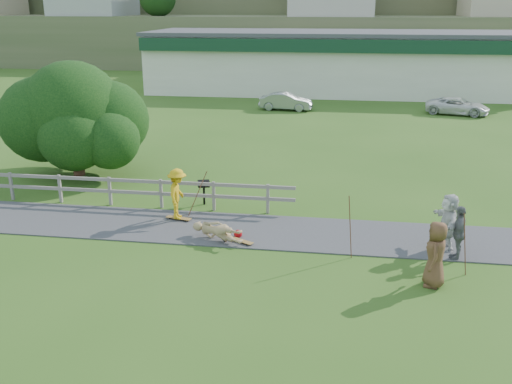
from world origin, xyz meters
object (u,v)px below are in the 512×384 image
skater_rider (178,197)px  spectator_c (436,254)px  bbq (204,193)px  skater_fallen (218,231)px  car_white (458,106)px  car_silver (286,101)px  tree (76,134)px  spectator_b (459,233)px  spectator_d (448,222)px

skater_rider → spectator_c: 8.95m
skater_rider → bbq: size_ratio=1.90×
skater_fallen → car_white: size_ratio=0.43×
skater_rider → car_silver: (1.48, 22.71, -0.27)m
spectator_c → tree: size_ratio=0.26×
spectator_b → spectator_d: spectator_d is taller
skater_rider → bbq: (0.49, 1.81, -0.42)m
spectator_d → car_silver: (-7.39, 23.90, -0.29)m
skater_fallen → spectator_b: bearing=-66.5°
car_silver → car_white: (11.91, 0.02, -0.04)m
skater_fallen → spectator_c: (6.40, -2.13, 0.58)m
spectator_d → spectator_c: bearing=-22.4°
spectator_b → bbq: (-8.59, 3.65, -0.37)m
skater_rider → skater_fallen: bearing=-135.7°
spectator_b → car_silver: bearing=-149.7°
spectator_b → spectator_d: bearing=-149.2°
skater_rider → spectator_b: bearing=-105.1°
bbq → car_white: bearing=40.5°
skater_rider → bbq: bearing=-18.7°
spectator_c → tree: tree is taller
car_white → skater_fallen: bearing=170.1°
spectator_c → car_silver: 27.24m
skater_fallen → tree: tree is taller
spectator_c → spectator_d: size_ratio=1.01×
tree → bbq: tree is taller
spectator_d → car_white: 24.35m
tree → bbq: size_ratio=7.47×
skater_fallen → spectator_d: bearing=-61.4°
skater_fallen → skater_rider: bearing=73.6°
spectator_b → car_white: 24.94m
spectator_b → car_silver: 25.70m
spectator_c → bbq: spectator_c is taller
car_white → bbq: car_white is taller
spectator_c → spectator_d: (0.72, 2.50, -0.01)m
spectator_c → tree: 16.52m
bbq → spectator_d: bearing=-37.6°
spectator_c → car_silver: size_ratio=0.49×
spectator_d → car_white: bearing=163.0°
spectator_d → bbq: (-8.38, 3.01, -0.44)m
spectator_c → spectator_d: bearing=175.2°
spectator_d → tree: size_ratio=0.26×
spectator_c → bbq: bearing=-114.4°
spectator_c → car_white: 26.94m
skater_rider → spectator_d: 8.95m
tree → bbq: bearing=-25.2°
car_silver → bbq: 20.92m
skater_rider → tree: tree is taller
car_silver → tree: (-7.44, -17.86, 1.25)m
spectator_d → bbq: bearing=-116.0°
car_silver → spectator_b: bearing=-157.8°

